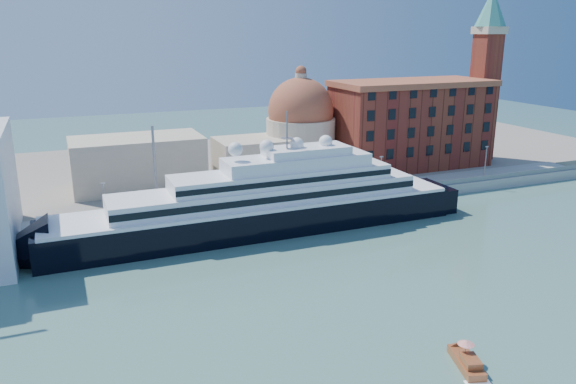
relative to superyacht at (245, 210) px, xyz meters
name	(u,v)px	position (x,y,z in m)	size (l,w,h in m)	color
ground	(320,275)	(5.02, -23.00, -4.70)	(400.00, 400.00, 0.00)	#3D6A5F
quay	(252,208)	(5.02, 11.00, -3.45)	(180.00, 10.00, 2.50)	gray
land	(204,168)	(5.02, 52.00, -3.70)	(260.00, 72.00, 2.00)	slate
quay_fence	(259,206)	(5.02, 6.50, -1.60)	(180.00, 0.10, 1.20)	slate
superyacht	(245,210)	(0.00, 0.00, 0.00)	(91.11, 12.63, 27.23)	black
water_taxi	(467,361)	(9.61, -52.88, -3.94)	(4.13, 7.04, 3.17)	maroon
warehouse	(411,123)	(57.02, 29.00, 9.09)	(43.00, 19.00, 23.25)	maroon
campanile	(486,65)	(81.02, 29.00, 24.06)	(8.40, 8.40, 47.00)	maroon
church	(244,142)	(11.41, 34.72, 6.21)	(66.00, 18.00, 25.50)	beige
lamp_posts	(194,177)	(-7.64, 9.27, 5.14)	(120.80, 2.40, 18.00)	slate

